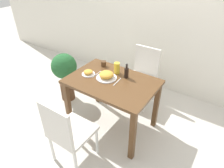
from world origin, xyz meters
name	(u,v)px	position (x,y,z in m)	size (l,w,h in m)	color
ground_plane	(112,124)	(0.00, 0.00, 0.00)	(16.00, 16.00, 0.00)	beige
wall_back	(160,11)	(0.00, 1.31, 1.30)	(8.00, 0.05, 2.60)	white
dining_table	(112,88)	(0.00, 0.00, 0.62)	(1.08, 0.74, 0.74)	brown
chair_near	(67,131)	(-0.06, -0.76, 0.50)	(0.42, 0.42, 0.88)	silver
chair_far	(143,73)	(0.06, 0.76, 0.50)	(0.42, 0.42, 0.88)	silver
food_plate	(106,75)	(-0.09, 0.01, 0.78)	(0.26, 0.26, 0.09)	white
side_plate	(88,73)	(-0.33, -0.05, 0.77)	(0.17, 0.17, 0.06)	white
drink_cup	(104,64)	(-0.30, 0.24, 0.78)	(0.07, 0.07, 0.07)	#4C331E
juice_glass	(117,68)	(-0.05, 0.18, 0.81)	(0.07, 0.07, 0.15)	gold
sauce_bottle	(126,72)	(0.11, 0.16, 0.81)	(0.05, 0.05, 0.19)	black
fork_utensil	(96,74)	(-0.25, 0.01, 0.74)	(0.01, 0.19, 0.00)	silver
spoon_utensil	(117,82)	(0.07, 0.01, 0.74)	(0.02, 0.19, 0.00)	silver
potted_plant_left	(65,71)	(-0.95, 0.10, 0.52)	(0.39, 0.39, 0.80)	#51331E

